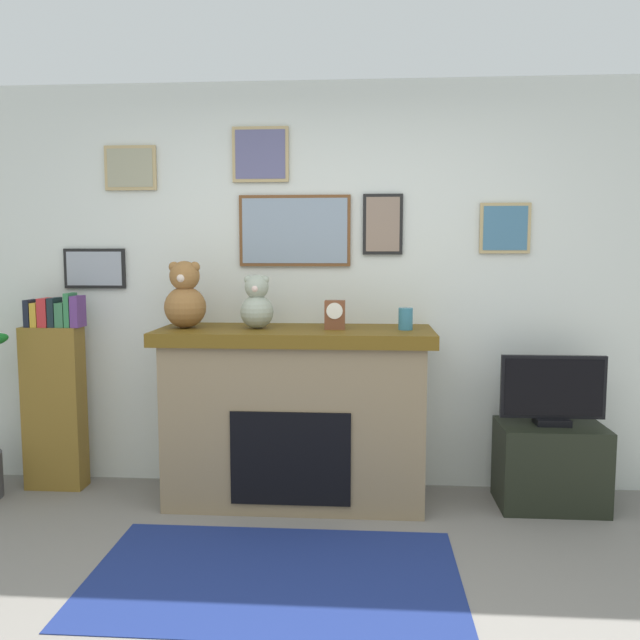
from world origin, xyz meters
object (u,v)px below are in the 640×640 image
(mantel_clock, at_px, (335,315))
(teddy_bear_brown, at_px, (185,298))
(bookshelf, at_px, (55,398))
(tv_stand, at_px, (550,465))
(teddy_bear_cream, at_px, (257,304))
(television, at_px, (553,391))
(fireplace, at_px, (296,414))
(candle_jar, at_px, (406,319))

(mantel_clock, distance_m, teddy_bear_brown, 0.92)
(bookshelf, relative_size, mantel_clock, 7.36)
(bookshelf, bearing_deg, teddy_bear_brown, -7.05)
(tv_stand, distance_m, mantel_clock, 1.58)
(teddy_bear_cream, bearing_deg, mantel_clock, -0.12)
(television, distance_m, teddy_bear_cream, 1.84)
(teddy_bear_brown, bearing_deg, fireplace, 1.56)
(tv_stand, relative_size, television, 1.01)
(fireplace, height_order, candle_jar, candle_jar)
(fireplace, height_order, teddy_bear_cream, teddy_bear_cream)
(tv_stand, height_order, teddy_bear_brown, teddy_bear_brown)
(fireplace, xyz_separation_m, candle_jar, (0.66, -0.02, 0.59))
(candle_jar, distance_m, teddy_bear_cream, 0.90)
(candle_jar, distance_m, mantel_clock, 0.42)
(fireplace, distance_m, teddy_bear_brown, 0.98)
(bookshelf, distance_m, television, 3.11)
(mantel_clock, relative_size, teddy_bear_cream, 0.53)
(fireplace, distance_m, television, 1.55)
(candle_jar, height_order, teddy_bear_brown, teddy_bear_brown)
(tv_stand, xyz_separation_m, teddy_bear_brown, (-2.21, -0.01, 1.00))
(candle_jar, bearing_deg, mantel_clock, -179.81)
(tv_stand, height_order, mantel_clock, mantel_clock)
(mantel_clock, bearing_deg, teddy_bear_cream, 179.88)
(television, distance_m, teddy_bear_brown, 2.27)
(television, relative_size, mantel_clock, 3.54)
(television, height_order, mantel_clock, mantel_clock)
(television, distance_m, mantel_clock, 1.37)
(bookshelf, distance_m, tv_stand, 3.13)
(tv_stand, xyz_separation_m, mantel_clock, (-1.30, -0.01, 0.90))
(fireplace, distance_m, candle_jar, 0.89)
(teddy_bear_cream, bearing_deg, bookshelf, 175.26)
(bookshelf, xyz_separation_m, teddy_bear_brown, (0.90, -0.11, 0.66))
(television, height_order, teddy_bear_cream, teddy_bear_cream)
(television, relative_size, teddy_bear_cream, 1.88)
(fireplace, xyz_separation_m, television, (1.54, -0.01, 0.17))
(mantel_clock, height_order, teddy_bear_cream, teddy_bear_cream)
(fireplace, xyz_separation_m, teddy_bear_cream, (-0.23, -0.02, 0.67))
(bookshelf, height_order, candle_jar, bookshelf)
(mantel_clock, xyz_separation_m, teddy_bear_cream, (-0.47, 0.00, 0.06))
(bookshelf, height_order, tv_stand, bookshelf)
(tv_stand, distance_m, teddy_bear_brown, 2.42)
(mantel_clock, xyz_separation_m, teddy_bear_brown, (-0.91, 0.00, 0.10))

